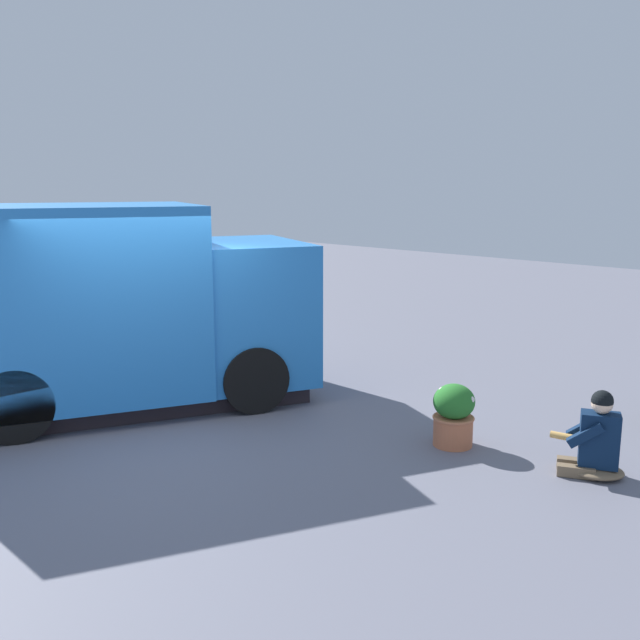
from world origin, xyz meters
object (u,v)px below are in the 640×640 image
Objects in this scene: food_truck at (112,312)px; planter_flowering_far at (454,414)px; planter_flowering_near at (255,307)px; person_customer at (596,442)px.

food_truck reaches higher than planter_flowering_far.
food_truck is at bearing 121.28° from planter_flowering_near.
person_customer is at bearing -158.41° from food_truck.
person_customer is at bearing -168.76° from planter_flowering_far.
planter_flowering_far is (-4.00, -1.87, -0.89)m from food_truck.
planter_flowering_far is at bearing 11.24° from person_customer.
food_truck is 8.19× the size of planter_flowering_near.
planter_flowering_far is (-7.00, 3.07, 0.04)m from planter_flowering_near.
person_customer is 1.51m from planter_flowering_far.
planter_flowering_far is at bearing 156.31° from planter_flowering_near.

